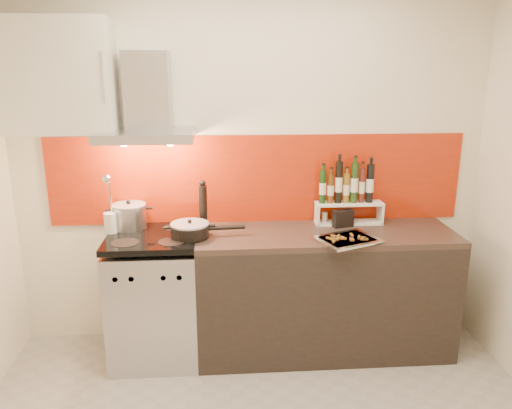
{
  "coord_description": "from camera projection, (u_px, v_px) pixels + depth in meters",
  "views": [
    {
      "loc": [
        -0.23,
        -2.14,
        2.02
      ],
      "look_at": [
        0.0,
        0.95,
        1.15
      ],
      "focal_mm": 35.0,
      "sensor_mm": 36.0,
      "label": 1
    }
  ],
  "objects": [
    {
      "name": "back_wall",
      "position": [
        251.0,
        168.0,
        3.61
      ],
      "size": [
        3.4,
        0.02,
        2.6
      ],
      "primitive_type": "cube",
      "color": "silver",
      "rests_on": "ground"
    },
    {
      "name": "backsplash",
      "position": [
        258.0,
        179.0,
        3.63
      ],
      "size": [
        3.0,
        0.02,
        0.64
      ],
      "primitive_type": "cube",
      "color": "#992108",
      "rests_on": "back_wall"
    },
    {
      "name": "range_stove",
      "position": [
        155.0,
        298.0,
        3.5
      ],
      "size": [
        0.6,
        0.6,
        0.91
      ],
      "color": "#B7B7BA",
      "rests_on": "ground"
    },
    {
      "name": "counter",
      "position": [
        324.0,
        291.0,
        3.59
      ],
      "size": [
        1.8,
        0.6,
        0.9
      ],
      "color": "black",
      "rests_on": "ground"
    },
    {
      "name": "range_hood",
      "position": [
        147.0,
        108.0,
        3.29
      ],
      "size": [
        0.62,
        0.5,
        0.61
      ],
      "color": "#B7B7BA",
      "rests_on": "back_wall"
    },
    {
      "name": "upper_cabinet",
      "position": [
        58.0,
        76.0,
        3.18
      ],
      "size": [
        0.7,
        0.35,
        0.72
      ],
      "primitive_type": "cube",
      "color": "beige",
      "rests_on": "back_wall"
    },
    {
      "name": "stock_pot",
      "position": [
        129.0,
        216.0,
        3.5
      ],
      "size": [
        0.24,
        0.24,
        0.2
      ],
      "color": "#B7B7BA",
      "rests_on": "range_stove"
    },
    {
      "name": "saute_pan",
      "position": [
        191.0,
        230.0,
        3.34
      ],
      "size": [
        0.5,
        0.26,
        0.12
      ],
      "color": "black",
      "rests_on": "range_stove"
    },
    {
      "name": "utensil_jar",
      "position": [
        110.0,
        216.0,
        3.38
      ],
      "size": [
        0.09,
        0.14,
        0.43
      ],
      "color": "silver",
      "rests_on": "range_stove"
    },
    {
      "name": "pepper_mill",
      "position": [
        203.0,
        206.0,
        3.48
      ],
      "size": [
        0.06,
        0.06,
        0.36
      ],
      "color": "black",
      "rests_on": "counter"
    },
    {
      "name": "step_shelf",
      "position": [
        348.0,
        196.0,
        3.6
      ],
      "size": [
        0.49,
        0.13,
        0.46
      ],
      "color": "white",
      "rests_on": "counter"
    },
    {
      "name": "caddy_box",
      "position": [
        343.0,
        219.0,
        3.56
      ],
      "size": [
        0.16,
        0.1,
        0.13
      ],
      "primitive_type": "cube",
      "rotation": [
        0.0,
        0.0,
        0.27
      ],
      "color": "black",
      "rests_on": "counter"
    },
    {
      "name": "baking_tray",
      "position": [
        347.0,
        240.0,
        3.27
      ],
      "size": [
        0.46,
        0.42,
        0.03
      ],
      "color": "silver",
      "rests_on": "counter"
    }
  ]
}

